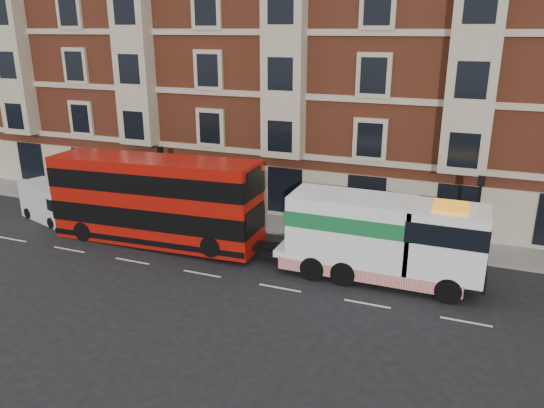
{
  "coord_description": "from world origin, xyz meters",
  "views": [
    {
      "loc": [
        11.55,
        -20.26,
        11.24
      ],
      "look_at": [
        2.05,
        4.0,
        2.55
      ],
      "focal_mm": 35.0,
      "sensor_mm": 36.0,
      "label": 1
    }
  ],
  "objects": [
    {
      "name": "box_van",
      "position": [
        -12.26,
        3.39,
        1.1
      ],
      "size": [
        4.6,
        2.94,
        2.23
      ],
      "rotation": [
        0.0,
        0.0,
        -0.31
      ],
      "color": "silver",
      "rests_on": "ground"
    },
    {
      "name": "victorian_terrace",
      "position": [
        0.5,
        15.0,
        10.07
      ],
      "size": [
        45.0,
        12.0,
        20.4
      ],
      "color": "brown",
      "rests_on": "ground"
    },
    {
      "name": "tow_truck",
      "position": [
        7.89,
        2.57,
        2.08
      ],
      "size": [
        9.4,
        2.78,
        3.92
      ],
      "color": "white",
      "rests_on": "ground"
    },
    {
      "name": "pedestrian",
      "position": [
        -12.43,
        6.15,
        1.08
      ],
      "size": [
        0.81,
        0.76,
        1.86
      ],
      "primitive_type": "imported",
      "rotation": [
        0.0,
        0.0,
        -0.65
      ],
      "color": "#1B1E36",
      "rests_on": "sidewalk"
    },
    {
      "name": "double_decker_bus",
      "position": [
        -4.17,
        2.57,
        2.52
      ],
      "size": [
        11.74,
        2.69,
        4.75
      ],
      "color": "#AB1109",
      "rests_on": "ground"
    },
    {
      "name": "lamp_post_west",
      "position": [
        -6.0,
        6.2,
        2.68
      ],
      "size": [
        0.35,
        0.15,
        4.35
      ],
      "color": "black",
      "rests_on": "sidewalk"
    },
    {
      "name": "sidewalk",
      "position": [
        0.0,
        7.5,
        0.07
      ],
      "size": [
        90.0,
        3.0,
        0.15
      ],
      "primitive_type": "cube",
      "color": "slate",
      "rests_on": "ground"
    },
    {
      "name": "lamp_post_east",
      "position": [
        12.0,
        6.2,
        2.68
      ],
      "size": [
        0.35,
        0.15,
        4.35
      ],
      "color": "black",
      "rests_on": "sidewalk"
    },
    {
      "name": "ground",
      "position": [
        0.0,
        0.0,
        0.0
      ],
      "size": [
        120.0,
        120.0,
        0.0
      ],
      "primitive_type": "plane",
      "color": "black",
      "rests_on": "ground"
    }
  ]
}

